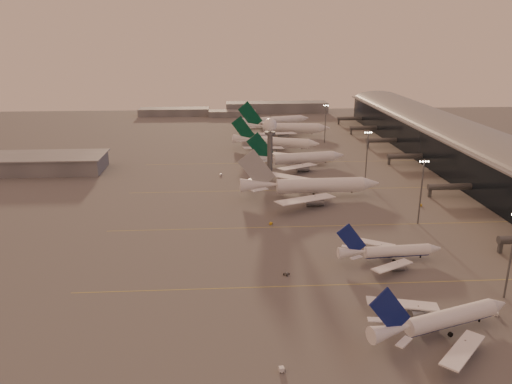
{
  "coord_description": "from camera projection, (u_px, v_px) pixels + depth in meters",
  "views": [
    {
      "loc": [
        -16.72,
        -115.37,
        68.63
      ],
      "look_at": [
        -5.01,
        69.2,
        9.21
      ],
      "focal_mm": 35.0,
      "sensor_mm": 36.0,
      "label": 1
    }
  ],
  "objects": [
    {
      "name": "ground",
      "position": [
        291.0,
        305.0,
        131.62
      ],
      "size": [
        700.0,
        700.0,
        0.0
      ],
      "primitive_type": "plane",
      "color": "#5C5A5A",
      "rests_on": "ground"
    },
    {
      "name": "taxiway_markings",
      "position": [
        351.0,
        224.0,
        186.63
      ],
      "size": [
        180.0,
        185.25,
        0.02
      ],
      "color": "gold",
      "rests_on": "ground"
    },
    {
      "name": "terminal",
      "position": [
        485.0,
        159.0,
        239.51
      ],
      "size": [
        57.0,
        362.0,
        23.04
      ],
      "color": "black",
      "rests_on": "ground"
    },
    {
      "name": "hangar",
      "position": [
        24.0,
        163.0,
        256.08
      ],
      "size": [
        82.0,
        27.0,
        8.5
      ],
      "color": "slate",
      "rests_on": "ground"
    },
    {
      "name": "radar_tower",
      "position": [
        270.0,
        136.0,
        239.53
      ],
      "size": [
        6.4,
        6.4,
        31.1
      ],
      "color": "#53565B",
      "rests_on": "ground"
    },
    {
      "name": "mast_a",
      "position": [
        512.0,
        251.0,
        130.91
      ],
      "size": [
        3.6,
        0.56,
        25.0
      ],
      "color": "#53565B",
      "rests_on": "ground"
    },
    {
      "name": "mast_b",
      "position": [
        421.0,
        189.0,
        182.99
      ],
      "size": [
        3.6,
        0.56,
        25.0
      ],
      "color": "#53565B",
      "rests_on": "ground"
    },
    {
      "name": "mast_c",
      "position": [
        367.0,
        154.0,
        234.95
      ],
      "size": [
        3.6,
        0.56,
        25.0
      ],
      "color": "#53565B",
      "rests_on": "ground"
    },
    {
      "name": "mast_d",
      "position": [
        325.0,
        122.0,
        320.34
      ],
      "size": [
        3.6,
        0.56,
        25.0
      ],
      "color": "#53565B",
      "rests_on": "ground"
    },
    {
      "name": "distant_horizon",
      "position": [
        246.0,
        109.0,
        439.52
      ],
      "size": [
        165.0,
        37.5,
        9.0
      ],
      "color": "slate",
      "rests_on": "ground"
    },
    {
      "name": "narrowbody_near",
      "position": [
        441.0,
        322.0,
        117.79
      ],
      "size": [
        39.43,
        30.95,
        15.96
      ],
      "color": "white",
      "rests_on": "ground"
    },
    {
      "name": "narrowbody_mid",
      "position": [
        390.0,
        253.0,
        155.86
      ],
      "size": [
        34.48,
        27.46,
        13.47
      ],
      "color": "white",
      "rests_on": "ground"
    },
    {
      "name": "widebody_white",
      "position": [
        311.0,
        189.0,
        216.68
      ],
      "size": [
        62.16,
        49.77,
        21.86
      ],
      "color": "white",
      "rests_on": "ground"
    },
    {
      "name": "greentail_a",
      "position": [
        297.0,
        160.0,
        265.57
      ],
      "size": [
        53.87,
        43.16,
        19.7
      ],
      "color": "white",
      "rests_on": "ground"
    },
    {
      "name": "greentail_b",
      "position": [
        276.0,
        144.0,
        304.27
      ],
      "size": [
        53.01,
        42.17,
        19.86
      ],
      "color": "white",
      "rests_on": "ground"
    },
    {
      "name": "greentail_c",
      "position": [
        285.0,
        130.0,
        345.6
      ],
      "size": [
        63.37,
        50.85,
        23.1
      ],
      "color": "white",
      "rests_on": "ground"
    },
    {
      "name": "greentail_d",
      "position": [
        276.0,
        122.0,
        378.04
      ],
      "size": [
        54.69,
        43.5,
        20.49
      ],
      "color": "white",
      "rests_on": "ground"
    },
    {
      "name": "gsv_truck_a",
      "position": [
        284.0,
        367.0,
        105.35
      ],
      "size": [
        6.01,
        2.87,
        2.33
      ],
      "color": "white",
      "rests_on": "ground"
    },
    {
      "name": "gsv_catering_a",
      "position": [
        498.0,
        309.0,
        125.93
      ],
      "size": [
        4.92,
        3.16,
        3.73
      ],
      "color": "white",
      "rests_on": "ground"
    },
    {
      "name": "gsv_tug_mid",
      "position": [
        286.0,
        274.0,
        147.44
      ],
      "size": [
        3.56,
        3.47,
        0.89
      ],
      "color": "#585A5D",
      "rests_on": "ground"
    },
    {
      "name": "gsv_truck_b",
      "position": [
        400.0,
        246.0,
        165.58
      ],
      "size": [
        5.11,
        2.91,
        1.95
      ],
      "color": "white",
      "rests_on": "ground"
    },
    {
      "name": "gsv_truck_c",
      "position": [
        272.0,
        222.0,
        186.18
      ],
      "size": [
        4.73,
        4.48,
        1.94
      ],
      "color": "gold",
      "rests_on": "ground"
    },
    {
      "name": "gsv_catering_b",
      "position": [
        421.0,
        202.0,
        205.52
      ],
      "size": [
        4.42,
        2.22,
        3.57
      ],
      "color": "gold",
      "rests_on": "ground"
    },
    {
      "name": "gsv_tug_far",
      "position": [
        316.0,
        191.0,
        223.9
      ],
      "size": [
        4.17,
        4.35,
        1.08
      ],
      "color": "white",
      "rests_on": "ground"
    },
    {
      "name": "gsv_truck_d",
      "position": [
        221.0,
        173.0,
        250.01
      ],
      "size": [
        3.05,
        5.17,
        1.97
      ],
      "color": "white",
      "rests_on": "ground"
    },
    {
      "name": "gsv_tug_hangar",
      "position": [
        314.0,
        158.0,
        282.9
      ],
      "size": [
        3.46,
        2.66,
        0.87
      ],
      "color": "white",
      "rests_on": "ground"
    }
  ]
}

